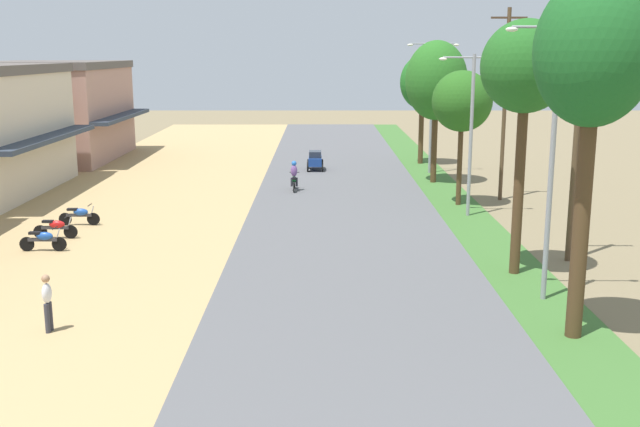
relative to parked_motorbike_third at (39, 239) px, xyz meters
name	(u,v)px	position (x,y,z in m)	size (l,w,h in m)	color
shophouse_far	(48,111)	(-8.29, 25.25, 2.90)	(9.99, 11.86, 6.90)	tan
parked_motorbike_third	(39,239)	(0.00, 0.00, 0.00)	(1.80, 0.54, 0.94)	black
parked_motorbike_fourth	(52,227)	(-0.21, 1.99, 0.00)	(1.80, 0.54, 0.94)	black
parked_motorbike_fifth	(76,215)	(0.01, 4.38, 0.00)	(1.80, 0.54, 0.94)	black
pedestrian_on_shoulder	(43,300)	(3.18, -8.42, 0.41)	(0.27, 0.38, 1.62)	#33333D
median_tree_nearest	(590,57)	(17.39, -8.75, 6.87)	(2.98, 2.98, 9.41)	#4C351E
median_tree_second	(522,70)	(17.30, -2.86, 6.42)	(2.93, 2.93, 8.55)	#4C351E
median_tree_third	(458,102)	(17.49, 8.97, 4.61)	(2.94, 2.94, 6.62)	#4C351E
median_tree_fourth	(433,81)	(17.21, 15.56, 5.36)	(3.53, 3.53, 8.14)	#4C351E
median_tree_fifth	(419,83)	(17.45, 23.12, 4.94)	(3.01, 3.01, 7.29)	#4C351E
streetlamp_near	(549,145)	(17.49, -5.65, 4.28)	(3.16, 0.20, 8.33)	gray
streetlamp_mid	(468,123)	(17.49, 6.45, 3.79)	(3.16, 0.20, 7.39)	gray
streetlamp_far	(428,98)	(17.49, 19.02, 4.16)	(3.16, 0.20, 8.11)	gray
utility_pole_near	(573,132)	(19.72, -1.10, 4.21)	(1.80, 0.20, 9.14)	brown
utility_pole_far	(501,102)	(19.96, 10.53, 4.49)	(1.80, 0.20, 9.70)	brown
car_hatchback_blue	(312,160)	(10.27, 20.06, 0.19)	(1.04, 2.00, 1.23)	navy
motorbike_ahead_second	(291,177)	(9.16, 12.74, 0.30)	(0.54, 1.80, 1.66)	black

